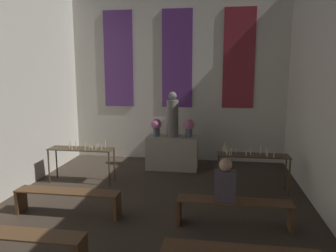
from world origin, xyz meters
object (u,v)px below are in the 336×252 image
object	(u,v)px
pew_back_left	(68,197)
statue	(172,116)
candle_rack_right	(252,159)
person_seated	(225,182)
pew_third_left	(16,241)
pew_back_right	(234,207)
flower_vase_left	(156,126)
candle_rack_left	(82,152)
altar	(172,152)
flower_vase_right	(189,127)

from	to	relation	value
pew_back_left	statue	bearing A→B (deg)	64.89
candle_rack_right	person_seated	world-z (taller)	person_seated
pew_third_left	pew_back_right	world-z (taller)	same
flower_vase_left	pew_third_left	size ratio (longest dim) A/B	0.24
pew_third_left	person_seated	xyz separation A→B (m)	(2.85, 1.59, 0.45)
candle_rack_right	flower_vase_left	bearing A→B (deg)	149.10
candle_rack_left	altar	bearing A→B (deg)	36.17
pew_back_left	pew_back_right	xyz separation A→B (m)	(3.01, 0.00, 0.00)
statue	flower_vase_left	world-z (taller)	statue
statue	person_seated	world-z (taller)	statue
flower_vase_left	pew_back_right	world-z (taller)	flower_vase_left
flower_vase_right	altar	bearing A→B (deg)	180.00
flower_vase_left	candle_rack_left	distance (m)	2.15
pew_third_left	pew_back_right	bearing A→B (deg)	27.87
flower_vase_left	pew_back_left	world-z (taller)	flower_vase_left
pew_third_left	person_seated	distance (m)	3.30
statue	pew_third_left	xyz separation A→B (m)	(-1.51, -4.81, -1.10)
flower_vase_left	pew_back_left	size ratio (longest dim) A/B	0.24
altar	candle_rack_left	xyz separation A→B (m)	(-1.98, -1.45, 0.29)
statue	pew_third_left	distance (m)	5.16
flower_vase_right	pew_third_left	world-z (taller)	flower_vase_right
person_seated	flower_vase_right	bearing A→B (deg)	105.64
flower_vase_left	person_seated	world-z (taller)	flower_vase_left
flower_vase_right	pew_back_right	world-z (taller)	flower_vase_right
candle_rack_left	candle_rack_right	xyz separation A→B (m)	(3.95, -0.00, 0.00)
statue	pew_back_right	distance (m)	3.72
altar	candle_rack_left	distance (m)	2.47
candle_rack_left	pew_back_right	bearing A→B (deg)	-26.92
altar	pew_third_left	distance (m)	5.04
altar	pew_back_right	bearing A→B (deg)	-64.89
altar	pew_back_right	world-z (taller)	altar
candle_rack_right	pew_back_right	size ratio (longest dim) A/B	0.79
flower_vase_left	flower_vase_right	world-z (taller)	same
altar	flower_vase_left	xyz separation A→B (m)	(-0.44, -0.00, 0.72)
pew_third_left	person_seated	size ratio (longest dim) A/B	2.67
pew_third_left	candle_rack_right	bearing A→B (deg)	44.00
pew_third_left	statue	bearing A→B (deg)	72.60
flower_vase_right	pew_third_left	bearing A→B (deg)	-112.09
statue	person_seated	distance (m)	3.54
pew_back_left	altar	bearing A→B (deg)	64.89
flower_vase_left	pew_third_left	xyz separation A→B (m)	(-1.06, -4.81, -0.82)
altar	pew_third_left	size ratio (longest dim) A/B	0.70
altar	pew_back_left	xyz separation A→B (m)	(-1.51, -3.22, -0.10)
flower_vase_left	candle_rack_left	world-z (taller)	flower_vase_left
candle_rack_left	candle_rack_right	size ratio (longest dim) A/B	1.00
pew_back_right	person_seated	world-z (taller)	person_seated
person_seated	candle_rack_right	bearing A→B (deg)	70.41
flower_vase_left	flower_vase_right	xyz separation A→B (m)	(0.89, 0.00, 0.00)
flower_vase_right	person_seated	size ratio (longest dim) A/B	0.65
candle_rack_right	pew_back_right	bearing A→B (deg)	-104.79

